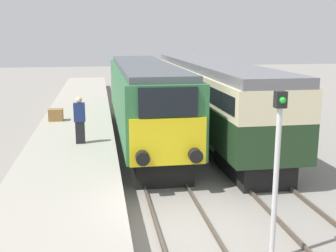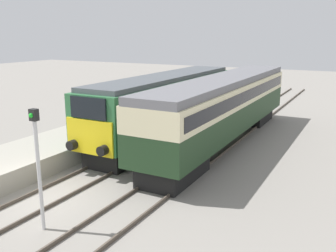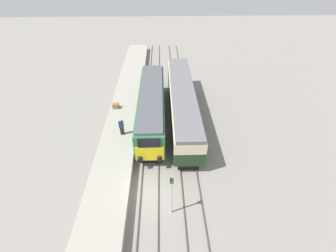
{
  "view_description": "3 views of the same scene",
  "coord_description": "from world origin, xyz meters",
  "views": [
    {
      "loc": [
        -2.12,
        -10.08,
        5.14
      ],
      "look_at": [
        0.0,
        2.81,
        2.29
      ],
      "focal_mm": 45.0,
      "sensor_mm": 36.0,
      "label": 1
    },
    {
      "loc": [
        10.41,
        -9.42,
        6.12
      ],
      "look_at": [
        1.7,
        6.81,
        1.6
      ],
      "focal_mm": 40.0,
      "sensor_mm": 36.0,
      "label": 2
    },
    {
      "loc": [
        1.2,
        -10.9,
        15.79
      ],
      "look_at": [
        1.7,
        6.81,
        1.6
      ],
      "focal_mm": 24.0,
      "sensor_mm": 36.0,
      "label": 3
    }
  ],
  "objects": [
    {
      "name": "locomotive",
      "position": [
        0.0,
        9.8,
        2.14
      ],
      "size": [
        2.7,
        14.49,
        3.82
      ],
      "color": "black",
      "rests_on": "ground_plane"
    },
    {
      "name": "platform_left",
      "position": [
        -3.3,
        8.0,
        0.45
      ],
      "size": [
        3.5,
        50.0,
        0.89
      ],
      "color": "#9E998C",
      "rests_on": "ground_plane"
    },
    {
      "name": "signal_post",
      "position": [
        1.7,
        -1.69,
        2.35
      ],
      "size": [
        0.24,
        0.28,
        3.96
      ],
      "color": "silver",
      "rests_on": "ground_plane"
    },
    {
      "name": "rails_near_track",
      "position": [
        0.0,
        5.0,
        0.07
      ],
      "size": [
        1.51,
        60.0,
        0.14
      ],
      "color": "#4C4238",
      "rests_on": "ground_plane"
    },
    {
      "name": "ground_plane",
      "position": [
        0.0,
        0.0,
        0.0
      ],
      "size": [
        120.0,
        120.0,
        0.0
      ],
      "primitive_type": "plane",
      "color": "gray"
    },
    {
      "name": "luggage_crate",
      "position": [
        -4.31,
        11.3,
        1.19
      ],
      "size": [
        0.7,
        0.56,
        0.6
      ],
      "color": "olive",
      "rests_on": "platform_left"
    },
    {
      "name": "passenger_carriage",
      "position": [
        3.4,
        10.42,
        2.32
      ],
      "size": [
        2.75,
        16.85,
        3.82
      ],
      "color": "black",
      "rests_on": "ground_plane"
    },
    {
      "name": "rails_far_track",
      "position": [
        3.4,
        5.0,
        0.07
      ],
      "size": [
        1.5,
        60.0,
        0.14
      ],
      "color": "#4C4238",
      "rests_on": "ground_plane"
    },
    {
      "name": "person_on_platform",
      "position": [
        -2.92,
        6.53,
        1.83
      ],
      "size": [
        0.44,
        0.26,
        1.87
      ],
      "color": "black",
      "rests_on": "platform_left"
    }
  ]
}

